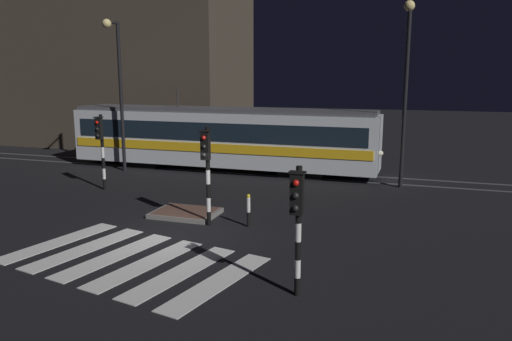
% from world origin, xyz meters
% --- Properties ---
extents(ground_plane, '(120.00, 120.00, 0.00)m').
position_xyz_m(ground_plane, '(0.00, 0.00, 0.00)').
color(ground_plane, black).
extents(rail_near, '(80.00, 0.12, 0.03)m').
position_xyz_m(rail_near, '(0.00, 9.96, 0.01)').
color(rail_near, '#59595E').
rests_on(rail_near, ground).
extents(rail_far, '(80.00, 0.12, 0.03)m').
position_xyz_m(rail_far, '(0.00, 11.39, 0.01)').
color(rail_far, '#59595E').
rests_on(rail_far, ground).
extents(crosswalk_zebra, '(7.21, 5.27, 0.02)m').
position_xyz_m(crosswalk_zebra, '(0.00, -2.16, 0.01)').
color(crosswalk_zebra, silver).
rests_on(crosswalk_zebra, ground).
extents(traffic_island, '(2.24, 1.72, 0.18)m').
position_xyz_m(traffic_island, '(-0.53, 2.30, 0.09)').
color(traffic_island, slate).
rests_on(traffic_island, ground).
extents(traffic_light_median_centre, '(0.36, 0.42, 3.30)m').
position_xyz_m(traffic_light_median_centre, '(0.74, 1.38, 2.18)').
color(traffic_light_median_centre, black).
rests_on(traffic_light_median_centre, ground).
extents(traffic_light_corner_near_right, '(0.36, 0.42, 3.01)m').
position_xyz_m(traffic_light_corner_near_right, '(4.84, -2.95, 1.98)').
color(traffic_light_corner_near_right, black).
rests_on(traffic_light_corner_near_right, ground).
extents(traffic_light_corner_far_left, '(0.36, 0.42, 3.28)m').
position_xyz_m(traffic_light_corner_far_left, '(-5.72, 4.77, 2.17)').
color(traffic_light_corner_far_left, black).
rests_on(traffic_light_corner_far_left, ground).
extents(street_lamp_trackside_left, '(0.44, 1.21, 7.57)m').
position_xyz_m(street_lamp_trackside_left, '(-7.34, 8.68, 4.76)').
color(street_lamp_trackside_left, black).
rests_on(street_lamp_trackside_left, ground).
extents(street_lamp_trackside_right, '(0.44, 1.21, 7.88)m').
position_xyz_m(street_lamp_trackside_right, '(6.53, 9.19, 4.94)').
color(street_lamp_trackside_right, black).
rests_on(street_lamp_trackside_right, ground).
extents(tram, '(16.36, 2.58, 4.15)m').
position_xyz_m(tram, '(-2.62, 10.67, 1.75)').
color(tram, silver).
rests_on(tram, ground).
extents(bollard_island_edge, '(0.12, 0.12, 1.11)m').
position_xyz_m(bollard_island_edge, '(2.05, 1.74, 0.56)').
color(bollard_island_edge, black).
rests_on(bollard_island_edge, ground).
extents(building_backdrop, '(17.26, 8.00, 12.79)m').
position_xyz_m(building_backdrop, '(-13.37, 18.22, 6.40)').
color(building_backdrop, '#42382D').
rests_on(building_backdrop, ground).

